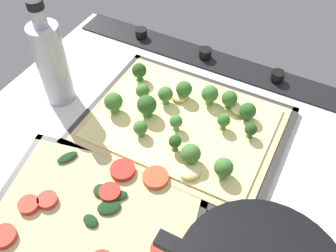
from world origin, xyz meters
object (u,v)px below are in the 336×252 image
baking_tray_back (97,215)px  veggie_pizza_back (97,212)px  broccoli_pizza (182,121)px  baking_tray_front (183,128)px  oil_bottle (52,62)px

baking_tray_back → veggie_pizza_back: 0.77cm
broccoli_pizza → baking_tray_back: (3.69, 22.82, -1.63)cm
baking_tray_front → veggie_pizza_back: veggie_pizza_back is taller
veggie_pizza_back → baking_tray_back: bearing=70.5°
baking_tray_back → oil_bottle: (21.89, -18.93, 8.76)cm
veggie_pizza_back → baking_tray_front: bearing=-99.7°
baking_tray_front → veggie_pizza_back: size_ratio=1.07×
oil_bottle → baking_tray_front: bearing=-171.8°
baking_tray_back → baking_tray_front: bearing=-99.8°
baking_tray_front → baking_tray_back: size_ratio=0.99×
veggie_pizza_back → oil_bottle: bearing=-40.5°
baking_tray_front → broccoli_pizza: bearing=-41.1°
veggie_pizza_back → oil_bottle: 29.96cm
baking_tray_front → veggie_pizza_back: bearing=80.3°
broccoli_pizza → veggie_pizza_back: broccoli_pizza is taller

